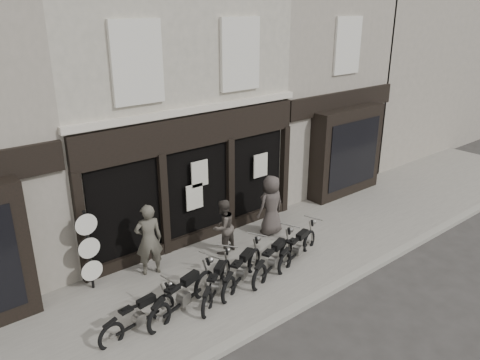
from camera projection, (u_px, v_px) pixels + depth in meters
ground_plane at (265, 285)px, 11.90m from camera, size 90.00×90.00×0.00m
pavement at (243, 269)px, 12.53m from camera, size 30.00×4.20×0.12m
kerb at (301, 306)px, 10.97m from camera, size 30.00×0.25×0.13m
central_building at (141, 93)px, 14.77m from camera, size 7.30×6.22×8.34m
neighbour_right at (285, 77)px, 18.52m from camera, size 5.60×6.73×8.34m
filler_right at (400, 60)px, 23.42m from camera, size 11.00×6.00×8.20m
motorcycle_0 at (139, 318)px, 10.06m from camera, size 1.97×0.58×0.94m
motorcycle_1 at (184, 297)px, 10.66m from camera, size 2.22×0.97×1.10m
motorcycle_2 at (217, 285)px, 11.22m from camera, size 1.80×1.42×1.00m
motorcycle_3 at (242, 272)px, 11.72m from camera, size 2.04×1.21×1.05m
motorcycle_4 at (274, 261)px, 12.19m from camera, size 2.15×1.07×1.08m
motorcycle_5 at (298, 249)px, 12.83m from camera, size 2.06×0.91×1.02m
man_left at (149, 240)px, 11.91m from camera, size 0.81×0.65×1.93m
man_centre at (223, 227)px, 13.01m from camera, size 0.87×0.73×1.58m
man_right at (271, 205)px, 14.05m from camera, size 0.91×0.59×1.86m
advert_sign_post at (90, 254)px, 11.24m from camera, size 0.54×0.35×2.21m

